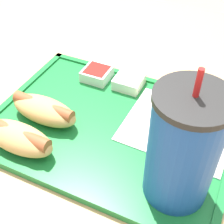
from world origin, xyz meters
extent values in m
cube|color=tan|center=(0.00, 0.00, 0.36)|extent=(1.34, 1.13, 0.72)
cube|color=#197233|center=(-0.05, -0.01, 0.73)|extent=(0.42, 0.31, 0.01)
cube|color=#197233|center=(-0.05, -0.16, 0.74)|extent=(0.42, 0.01, 0.00)
cube|color=#197233|center=(-0.05, 0.14, 0.74)|extent=(0.42, 0.01, 0.00)
cube|color=#197233|center=(0.15, -0.01, 0.74)|extent=(0.01, 0.31, 0.00)
cube|color=white|center=(-0.15, -0.05, 0.73)|extent=(0.18, 0.16, 0.00)
cylinder|color=#194CA5|center=(-0.18, 0.07, 0.82)|extent=(0.09, 0.09, 0.16)
cylinder|color=#262626|center=(-0.18, 0.07, 0.90)|extent=(0.09, 0.09, 0.01)
cylinder|color=red|center=(-0.18, 0.07, 0.92)|extent=(0.01, 0.01, 0.03)
ellipsoid|color=tan|center=(0.06, 0.10, 0.75)|extent=(0.13, 0.06, 0.04)
cylinder|color=#9E512D|center=(0.06, 0.10, 0.76)|extent=(0.12, 0.03, 0.02)
ellipsoid|color=tan|center=(0.06, 0.03, 0.75)|extent=(0.13, 0.06, 0.04)
cylinder|color=#9E512D|center=(0.06, 0.03, 0.76)|extent=(0.12, 0.03, 0.02)
cube|color=gold|center=(-0.17, -0.04, 0.77)|extent=(0.09, 0.07, 0.07)
cylinder|color=#EACC60|center=(-0.14, -0.03, 0.80)|extent=(0.02, 0.01, 0.08)
cylinder|color=#EACC60|center=(-0.19, -0.02, 0.80)|extent=(0.01, 0.01, 0.08)
cylinder|color=#EACC60|center=(-0.18, -0.04, 0.79)|extent=(0.02, 0.02, 0.06)
cylinder|color=#EACC60|center=(-0.15, -0.05, 0.80)|extent=(0.02, 0.01, 0.07)
cube|color=silver|center=(-0.03, -0.12, 0.74)|extent=(0.05, 0.05, 0.02)
cube|color=white|center=(-0.03, -0.12, 0.75)|extent=(0.04, 0.04, 0.00)
cube|color=silver|center=(0.04, -0.12, 0.74)|extent=(0.05, 0.05, 0.02)
cube|color=#B21914|center=(0.04, -0.12, 0.75)|extent=(0.04, 0.04, 0.00)
camera|label=1|loc=(-0.21, 0.34, 1.12)|focal=50.00mm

